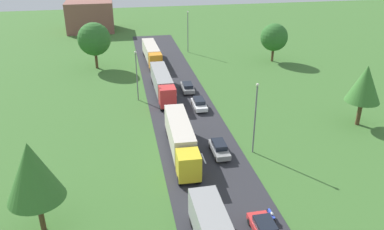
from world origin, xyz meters
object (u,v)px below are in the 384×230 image
car_third (219,148)px  car_fourth (199,104)px  truck_fourth (152,53)px  car_fifth (187,87)px  motorcycle_courier (271,215)px  lamppost_fourth (188,30)px  lamppost_third (137,73)px  truck_third (162,82)px  tree_ash (94,39)px  tree_oak (32,172)px  distant_building (90,16)px  lamppost_second (255,115)px  tree_elm (274,37)px  truck_second (181,138)px  car_second (264,227)px  tree_maple (365,84)px

car_third → car_fourth: (0.43, 13.81, -0.02)m
truck_fourth → car_fifth: 18.28m
motorcycle_courier → lamppost_fourth: bearing=87.3°
motorcycle_courier → lamppost_third: (-10.15, 31.44, 3.95)m
truck_third → car_fourth: truck_third is taller
truck_third → lamppost_third: bearing=-157.8°
tree_ash → truck_third: bearing=-56.1°
truck_fourth → tree_oak: bearing=-106.6°
lamppost_third → distant_building: bearing=100.0°
truck_fourth → car_third: truck_fourth is taller
lamppost_second → car_third: bearing=177.5°
car_third → car_fifth: 21.10m
motorcycle_courier → tree_oak: 21.41m
car_fourth → tree_ash: 28.65m
lamppost_third → tree_oak: size_ratio=0.91×
truck_fourth → lamppost_third: (-4.16, -19.80, 2.43)m
lamppost_second → distant_building: lamppost_second is taller
motorcycle_courier → tree_elm: 51.13m
truck_second → tree_oak: bearing=-143.2°
car_second → car_fifth: car_fifth is taller
tree_maple → tree_elm: bearing=90.9°
lamppost_third → tree_maple: tree_maple is taller
truck_third → car_fourth: bearing=-55.7°
car_fourth → lamppost_fourth: 31.81m
motorcycle_courier → lamppost_second: size_ratio=0.22×
truck_second → tree_oak: 18.26m
truck_fourth → lamppost_fourth: size_ratio=1.54×
car_third → lamppost_third: bearing=113.9°
lamppost_second → tree_elm: 38.74m
lamppost_third → tree_ash: bearing=110.9°
truck_fourth → motorcycle_courier: (5.99, -51.24, -1.52)m
car_second → lamppost_third: size_ratio=0.49×
motorcycle_courier → tree_oak: tree_oak is taller
truck_third → car_fifth: size_ratio=3.14×
truck_third → lamppost_fourth: (8.74, 24.36, 2.96)m
truck_third → lamppost_second: size_ratio=1.61×
car_second → tree_oak: bearing=167.2°
car_fourth → lamppost_second: (3.71, -13.99, 4.09)m
car_second → tree_ash: tree_ash is taller
truck_second → motorcycle_courier: size_ratio=6.99×
motorcycle_courier → lamppost_third: lamppost_third is taller
motorcycle_courier → lamppost_fourth: 57.73m
car_fifth → tree_oak: bearing=-121.3°
car_second → truck_third: bearing=97.6°
car_fourth → distant_building: size_ratio=0.36×
distant_building → tree_ash: bearing=-86.1°
truck_second → lamppost_second: bearing=-7.5°
tree_elm → tree_maple: bearing=-89.1°
motorcycle_courier → lamppost_third: size_ratio=0.24×
car_fifth → motorcycle_courier: car_fifth is taller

